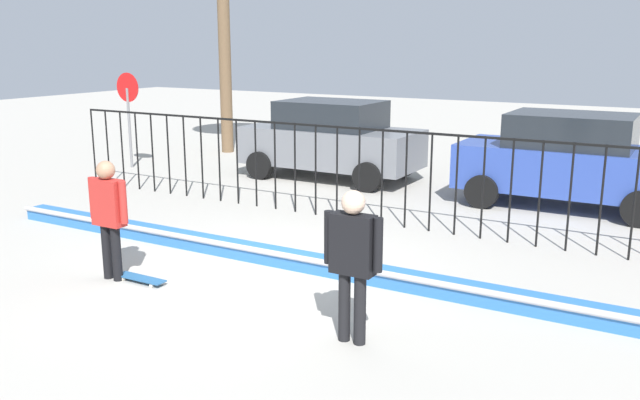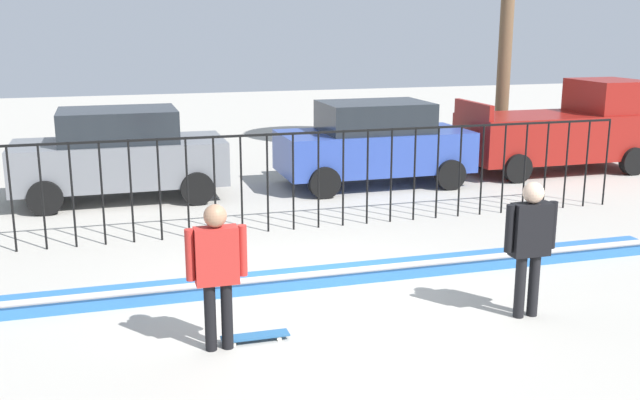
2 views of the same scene
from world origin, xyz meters
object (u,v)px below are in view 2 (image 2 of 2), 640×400
at_px(skateboarder, 217,264).
at_px(camera_operator, 530,237).
at_px(skateboard, 255,336).
at_px(parked_car_gray, 120,154).
at_px(parked_car_blue, 374,143).
at_px(pickup_truck, 564,130).

height_order(skateboarder, camera_operator, camera_operator).
height_order(skateboarder, skateboard, skateboarder).
xyz_separation_m(skateboard, parked_car_gray, (-1.27, 7.79, 0.91)).
relative_size(parked_car_blue, pickup_truck, 0.91).
bearing_deg(parked_car_gray, camera_operator, -59.17).
bearing_deg(parked_car_gray, skateboarder, -83.59).
bearing_deg(skateboarder, skateboard, 31.28).
bearing_deg(parked_car_blue, skateboarder, -119.81).
distance_m(skateboard, parked_car_gray, 7.94).
bearing_deg(skateboard, parked_car_gray, 97.52).
relative_size(camera_operator, parked_car_gray, 0.41).
xyz_separation_m(camera_operator, pickup_truck, (5.97, 8.05, -0.01)).
relative_size(skateboard, camera_operator, 0.46).
bearing_deg(parked_car_gray, pickup_truck, 0.53).
bearing_deg(parked_car_blue, skateboard, -117.71).
distance_m(skateboarder, parked_car_blue, 9.04).
height_order(camera_operator, parked_car_blue, parked_car_blue).
height_order(camera_operator, pickup_truck, pickup_truck).
relative_size(skateboard, parked_car_blue, 0.19).
bearing_deg(skateboard, parked_car_blue, 58.72).
bearing_deg(skateboarder, pickup_truck, 57.89).
xyz_separation_m(skateboarder, parked_car_blue, (4.75, 7.69, -0.05)).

